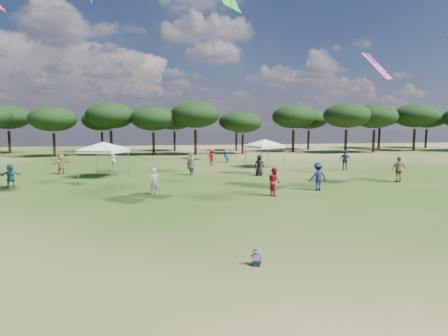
# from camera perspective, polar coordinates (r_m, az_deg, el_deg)

# --- Properties ---
(ground) EXTENTS (140.00, 140.00, 0.00)m
(ground) POSITION_cam_1_polar(r_m,az_deg,el_deg) (9.99, 7.45, -18.67)
(ground) COLOR #324F17
(ground) RESTS_ON ground
(tree_line) EXTENTS (108.78, 17.63, 7.77)m
(tree_line) POSITION_cam_1_polar(r_m,az_deg,el_deg) (56.22, -5.66, 7.76)
(tree_line) COLOR black
(tree_line) RESTS_ON ground
(tent_left) EXTENTS (5.70, 5.70, 3.18)m
(tent_left) POSITION_cam_1_polar(r_m,az_deg,el_deg) (31.68, -17.93, 3.57)
(tent_left) COLOR gray
(tent_left) RESTS_ON ground
(tent_right) EXTENTS (5.55, 5.55, 3.13)m
(tent_right) POSITION_cam_1_polar(r_m,az_deg,el_deg) (37.57, 6.23, 4.19)
(tent_right) COLOR gray
(tent_right) RESTS_ON ground
(toddler) EXTENTS (0.41, 0.44, 0.54)m
(toddler) POSITION_cam_1_polar(r_m,az_deg,el_deg) (11.71, 5.02, -13.47)
(toddler) COLOR black
(toddler) RESTS_ON ground
(festival_crowd) EXTENTS (28.79, 21.70, 1.93)m
(festival_crowd) POSITION_cam_1_polar(r_m,az_deg,el_deg) (31.89, -2.90, 0.53)
(festival_crowd) COLOR #AD1C2B
(festival_crowd) RESTS_ON ground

